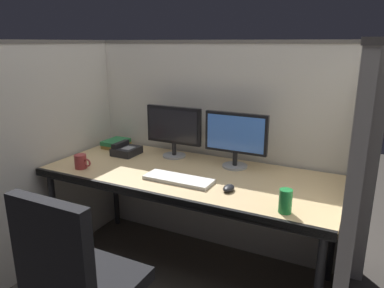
{
  "coord_description": "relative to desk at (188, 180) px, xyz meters",
  "views": [
    {
      "loc": [
        1.01,
        -1.67,
        1.56
      ],
      "look_at": [
        0.0,
        0.35,
        0.92
      ],
      "focal_mm": 33.83,
      "sensor_mm": 36.0,
      "label": 1
    }
  ],
  "objects": [
    {
      "name": "cubicle_partition_rear",
      "position": [
        0.0,
        0.46,
        0.1
      ],
      "size": [
        2.21,
        0.06,
        1.57
      ],
      "color": "beige",
      "rests_on": "ground"
    },
    {
      "name": "cubicle_partition_left",
      "position": [
        -0.99,
        -0.09,
        0.1
      ],
      "size": [
        0.06,
        1.41,
        1.57
      ],
      "color": "beige",
      "rests_on": "ground"
    },
    {
      "name": "cubicle_partition_right",
      "position": [
        0.99,
        -0.09,
        0.1
      ],
      "size": [
        0.06,
        1.41,
        1.57
      ],
      "color": "beige",
      "rests_on": "ground"
    },
    {
      "name": "desk",
      "position": [
        0.0,
        0.0,
        0.0
      ],
      "size": [
        1.9,
        0.8,
        0.74
      ],
      "color": "tan",
      "rests_on": "ground"
    },
    {
      "name": "monitor_left",
      "position": [
        -0.25,
        0.27,
        0.27
      ],
      "size": [
        0.43,
        0.17,
        0.37
      ],
      "color": "gray",
      "rests_on": "desk"
    },
    {
      "name": "monitor_right",
      "position": [
        0.23,
        0.25,
        0.27
      ],
      "size": [
        0.43,
        0.17,
        0.37
      ],
      "color": "gray",
      "rests_on": "desk"
    },
    {
      "name": "keyboard_main",
      "position": [
        0.01,
        -0.15,
        0.06
      ],
      "size": [
        0.43,
        0.15,
        0.02
      ],
      "primitive_type": "cube",
      "color": "silver",
      "rests_on": "desk"
    },
    {
      "name": "computer_mouse",
      "position": [
        0.34,
        -0.16,
        0.07
      ],
      "size": [
        0.06,
        0.1,
        0.04
      ],
      "color": "black",
      "rests_on": "desk"
    },
    {
      "name": "soda_can",
      "position": [
        0.69,
        -0.28,
        0.11
      ],
      "size": [
        0.07,
        0.07,
        0.12
      ],
      "primitive_type": "cylinder",
      "color": "#197233",
      "rests_on": "desk"
    },
    {
      "name": "desk_phone",
      "position": [
        -0.6,
        0.15,
        0.08
      ],
      "size": [
        0.17,
        0.19,
        0.09
      ],
      "color": "black",
      "rests_on": "desk"
    },
    {
      "name": "coffee_mug",
      "position": [
        -0.68,
        -0.24,
        0.1
      ],
      "size": [
        0.13,
        0.08,
        0.09
      ],
      "color": "#993333",
      "rests_on": "desk"
    },
    {
      "name": "book_stack",
      "position": [
        -0.79,
        0.28,
        0.08
      ],
      "size": [
        0.15,
        0.21,
        0.06
      ],
      "color": "olive",
      "rests_on": "desk"
    }
  ]
}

